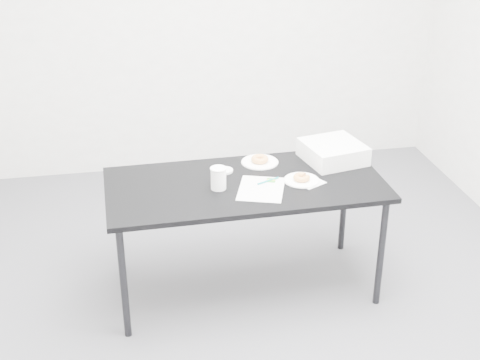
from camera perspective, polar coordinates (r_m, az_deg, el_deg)
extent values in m
plane|color=#48474C|center=(4.11, 0.28, -10.11)|extent=(4.00, 4.00, 0.00)
cube|color=white|center=(5.40, -3.87, 14.55)|extent=(4.00, 0.02, 2.70)
cube|color=black|center=(3.84, 0.46, -0.41)|extent=(1.61, 0.78, 0.03)
cylinder|color=black|center=(3.68, -9.90, -8.68)|extent=(0.04, 0.04, 0.70)
cylinder|color=black|center=(4.22, -10.33, -3.88)|extent=(0.04, 0.04, 0.70)
cylinder|color=black|center=(3.97, 11.94, -6.11)|extent=(0.04, 0.04, 0.70)
cylinder|color=black|center=(4.47, 8.86, -1.95)|extent=(0.04, 0.04, 0.70)
cube|color=silver|center=(3.76, 1.82, -0.76)|extent=(0.34, 0.38, 0.00)
cube|color=green|center=(3.85, 2.67, -0.02)|extent=(0.06, 0.06, 0.00)
cylinder|color=#0C7F85|center=(3.84, 2.41, -0.07)|extent=(0.14, 0.07, 0.01)
cube|color=silver|center=(3.86, 5.92, -0.15)|extent=(0.19, 0.19, 0.00)
cylinder|color=white|center=(3.86, 5.27, -0.02)|extent=(0.21, 0.21, 0.01)
torus|color=#E28F47|center=(3.85, 5.28, 0.23)|extent=(0.12, 0.12, 0.03)
cylinder|color=white|center=(4.08, 1.70, 1.53)|extent=(0.23, 0.23, 0.01)
torus|color=#E28F47|center=(4.07, 1.70, 1.80)|extent=(0.14, 0.14, 0.04)
cylinder|color=white|center=(3.74, -1.85, 0.15)|extent=(0.09, 0.09, 0.13)
cylinder|color=white|center=(3.96, -1.31, 0.81)|extent=(0.10, 0.10, 0.01)
cube|color=white|center=(4.13, 7.93, 2.40)|extent=(0.40, 0.40, 0.11)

